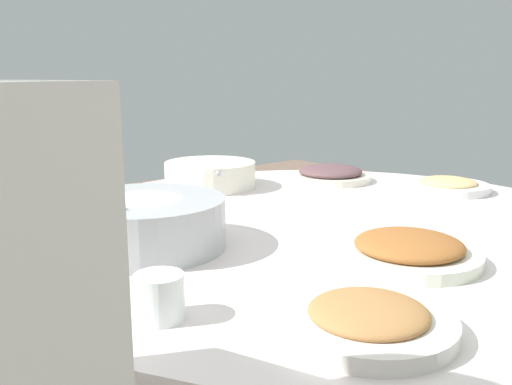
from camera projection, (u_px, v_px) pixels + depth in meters
round_dining_table at (332, 270)px, 1.23m from camera, size 1.38×1.38×0.72m
rice_bowl at (145, 222)px, 1.03m from camera, size 0.30×0.30×0.10m
soup_bowl at (210, 175)px, 1.59m from camera, size 0.26×0.26×0.07m
dish_tofu_braise at (368, 319)px, 0.70m from camera, size 0.22×0.22×0.04m
dish_eggplant at (330, 174)px, 1.69m from camera, size 0.25×0.25×0.05m
dish_stirfry at (409, 250)px, 0.96m from camera, size 0.25×0.25×0.05m
dish_noodles at (448, 185)px, 1.54m from camera, size 0.23×0.23×0.04m
tea_cup_near at (159, 297)px, 0.73m from camera, size 0.07×0.07×0.06m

